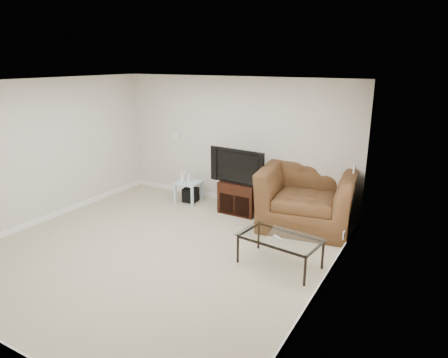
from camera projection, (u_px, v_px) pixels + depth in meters
The scene contains 18 objects.
floor at pixel (157, 250), 6.09m from camera, with size 5.00×5.00×0.00m, color tan.
ceiling at pixel (148, 82), 5.38m from camera, with size 5.00×5.00×0.00m, color white.
wall_back at pixel (235, 142), 7.82m from camera, with size 5.00×0.02×2.50m, color silver.
wall_left at pixel (40, 152), 6.92m from camera, with size 0.02×5.00×2.50m, color silver.
wall_right at pixel (324, 201), 4.55m from camera, with size 0.02×5.00×2.50m, color silver.
plate_back at pixel (176, 135), 8.47m from camera, with size 0.12×0.02×0.12m, color white.
plate_right_switch at pixel (354, 169), 5.89m from camera, with size 0.02×0.09×0.13m, color white.
plate_right_outlet at pixel (344, 235), 5.91m from camera, with size 0.02×0.08×0.12m, color white.
tv_stand at pixel (240, 197), 7.54m from camera, with size 0.73×0.50×0.60m, color black, non-canonical shape.
dvd_player at pixel (239, 188), 7.45m from camera, with size 0.39×0.27×0.05m, color black.
television at pixel (240, 165), 7.33m from camera, with size 1.05×0.21×0.65m, color black.
side_table at pixel (189, 192), 8.12m from camera, with size 0.45×0.45×0.43m, color #C8EEF9, non-canonical shape.
subwoofer at pixel (191, 195), 8.14m from camera, with size 0.27×0.27×0.27m, color black.
game_console at pixel (184, 177), 8.06m from camera, with size 0.04×0.14×0.20m, color white.
game_case at pixel (190, 178), 8.00m from camera, with size 0.04×0.12×0.17m, color silver.
recliner at pixel (308, 188), 6.81m from camera, with size 1.58×1.02×1.38m, color brown.
coffee_table at pixel (280, 251), 5.59m from camera, with size 1.12×0.63×0.44m, color black, non-canonical shape.
remote at pixel (278, 238), 5.47m from camera, with size 0.18×0.05×0.02m, color #B2B2B7.
Camera 1 is at (3.63, -4.29, 2.79)m, focal length 32.00 mm.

